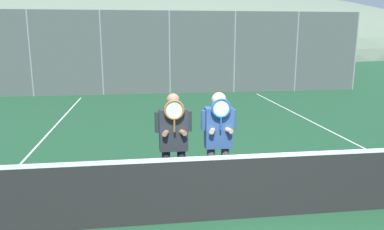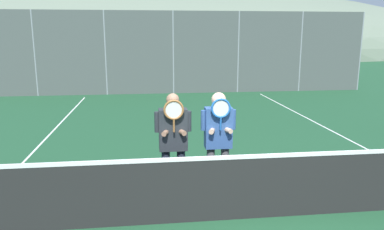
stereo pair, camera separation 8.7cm
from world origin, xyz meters
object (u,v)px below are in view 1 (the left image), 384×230
Objects in this scene: car_far_left at (82,68)px; player_center_left at (218,135)px; car_left_of_center at (180,67)px; car_center at (266,66)px; player_leftmost at (174,138)px.

player_center_left is at bearing -73.62° from car_far_left.
car_left_of_center reaches higher than player_center_left.
car_far_left is 1.12× the size of car_center.
car_center is (9.79, 0.18, -0.01)m from car_far_left.
car_left_of_center is at bearing -1.59° from car_far_left.
car_center is at bearing 3.87° from car_left_of_center.
car_far_left reaches higher than car_center.
car_far_left is at bearing -178.93° from car_center.
car_center is (4.77, 0.32, -0.02)m from car_left_of_center.
car_center is at bearing 66.06° from player_leftmost.
player_leftmost is at bearing -113.94° from car_center.
player_leftmost is 0.40× the size of car_center.
car_left_of_center reaches higher than player_leftmost.
player_leftmost is 0.36× the size of car_far_left.
car_far_left is at bearing 106.38° from player_center_left.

